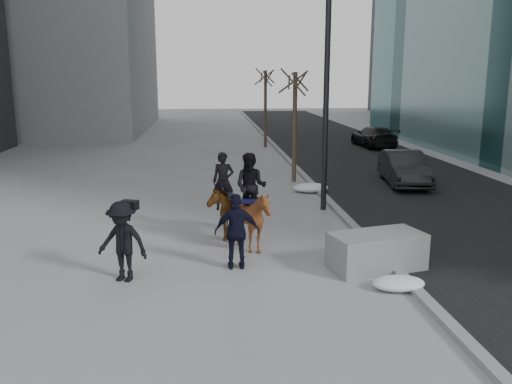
{
  "coord_description": "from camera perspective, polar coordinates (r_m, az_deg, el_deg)",
  "views": [
    {
      "loc": [
        -1.21,
        -11.96,
        4.37
      ],
      "look_at": [
        0.0,
        1.2,
        1.5
      ],
      "focal_mm": 38.0,
      "sensor_mm": 36.0,
      "label": 1
    }
  ],
  "objects": [
    {
      "name": "curb",
      "position": [
        22.77,
        5.5,
        1.28
      ],
      "size": [
        0.25,
        90.0,
        0.12
      ],
      "primitive_type": "cube",
      "color": "gray",
      "rests_on": "ground"
    },
    {
      "name": "tree_near",
      "position": [
        22.36,
        4.09,
        7.39
      ],
      "size": [
        1.2,
        1.2,
        4.98
      ],
      "primitive_type": null,
      "color": "#392C22",
      "rests_on": "ground"
    },
    {
      "name": "road",
      "position": [
        23.84,
        14.99,
        1.28
      ],
      "size": [
        8.0,
        90.0,
        0.01
      ],
      "primitive_type": "cube",
      "color": "black",
      "rests_on": "ground"
    },
    {
      "name": "ground",
      "position": [
        12.79,
        0.5,
        -7.73
      ],
      "size": [
        120.0,
        120.0,
        0.0
      ],
      "primitive_type": "plane",
      "color": "gray",
      "rests_on": "ground"
    },
    {
      "name": "lamppost",
      "position": [
        17.37,
        7.66,
        14.21
      ],
      "size": [
        0.25,
        2.15,
        9.09
      ],
      "color": "black",
      "rests_on": "ground"
    },
    {
      "name": "tree_far",
      "position": [
        33.28,
        1.0,
        9.15
      ],
      "size": [
        1.2,
        1.2,
        5.15
      ],
      "primitive_type": null,
      "color": "#3D2E24",
      "rests_on": "ground"
    },
    {
      "name": "camera_crew",
      "position": [
        11.95,
        -13.87,
        -5.06
      ],
      "size": [
        1.29,
        1.01,
        1.75
      ],
      "color": "black",
      "rests_on": "ground"
    },
    {
      "name": "feeder",
      "position": [
        12.34,
        -2.01,
        -4.19
      ],
      "size": [
        1.03,
        0.86,
        1.75
      ],
      "color": "black",
      "rests_on": "ground"
    },
    {
      "name": "car_far",
      "position": [
        34.27,
        12.3,
        5.72
      ],
      "size": [
        2.02,
        4.52,
        1.29
      ],
      "primitive_type": "imported",
      "rotation": [
        0.0,
        0.0,
        3.19
      ],
      "color": "black",
      "rests_on": "ground"
    },
    {
      "name": "snow_piles",
      "position": [
        17.44,
        7.87,
        -1.83
      ],
      "size": [
        1.35,
        10.38,
        0.34
      ],
      "color": "silver",
      "rests_on": "ground"
    },
    {
      "name": "mounted_left",
      "position": [
        14.79,
        -3.42,
        -1.48
      ],
      "size": [
        0.94,
        1.85,
        2.32
      ],
      "color": "#542E10",
      "rests_on": "ground"
    },
    {
      "name": "planter",
      "position": [
        12.75,
        12.57,
        -6.09
      ],
      "size": [
        2.31,
        1.55,
        0.84
      ],
      "primitive_type": "cube",
      "rotation": [
        0.0,
        0.0,
        0.25
      ],
      "color": "gray",
      "rests_on": "ground"
    },
    {
      "name": "mounted_right",
      "position": [
        13.56,
        -0.5,
        -2.16
      ],
      "size": [
        1.72,
        1.82,
        2.48
      ],
      "color": "#4F200F",
      "rests_on": "ground"
    },
    {
      "name": "car_near",
      "position": [
        22.71,
        15.33,
        2.45
      ],
      "size": [
        1.94,
        4.26,
        1.35
      ],
      "primitive_type": "imported",
      "rotation": [
        0.0,
        0.0,
        -0.13
      ],
      "color": "black",
      "rests_on": "ground"
    }
  ]
}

